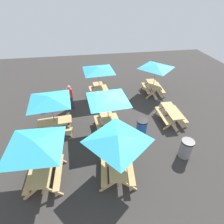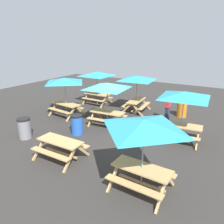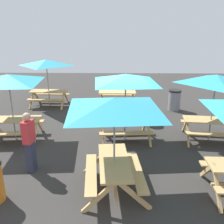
{
  "view_description": "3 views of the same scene",
  "coord_description": "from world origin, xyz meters",
  "px_view_note": "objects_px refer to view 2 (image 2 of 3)",
  "views": [
    {
      "loc": [
        -7.81,
        1.21,
        6.7
      ],
      "look_at": [
        0.12,
        -0.06,
        0.9
      ],
      "focal_mm": 28.0,
      "sensor_mm": 36.0,
      "label": 1
    },
    {
      "loc": [
        5.48,
        -9.08,
        4.43
      ],
      "look_at": [
        0.12,
        -0.06,
        0.9
      ],
      "focal_mm": 35.0,
      "sensor_mm": 36.0,
      "label": 2
    },
    {
      "loc": [
        -0.04,
        8.3,
        3.71
      ],
      "look_at": [
        0.12,
        -0.06,
        0.9
      ],
      "focal_mm": 40.0,
      "sensor_mm": 36.0,
      "label": 3
    }
  ],
  "objects_px": {
    "picnic_table_6": "(107,89)",
    "trash_bin_gray": "(25,128)",
    "picnic_table_0": "(137,81)",
    "picnic_table_4": "(65,83)",
    "person_standing": "(168,107)",
    "picnic_table_2": "(60,145)",
    "picnic_table_3": "(184,98)",
    "trash_bin_blue": "(77,124)",
    "trash_bin_orange": "(182,109)",
    "picnic_table_1": "(144,130)",
    "picnic_table_5": "(97,76)"
  },
  "relations": [
    {
      "from": "trash_bin_blue",
      "to": "person_standing",
      "type": "height_order",
      "value": "person_standing"
    },
    {
      "from": "picnic_table_0",
      "to": "picnic_table_2",
      "type": "xyz_separation_m",
      "value": [
        -0.08,
        -6.74,
        -1.43
      ]
    },
    {
      "from": "picnic_table_4",
      "to": "person_standing",
      "type": "bearing_deg",
      "value": 27.16
    },
    {
      "from": "picnic_table_2",
      "to": "picnic_table_4",
      "type": "distance_m",
      "value": 5.22
    },
    {
      "from": "picnic_table_0",
      "to": "trash_bin_gray",
      "type": "distance_m",
      "value": 7.0
    },
    {
      "from": "picnic_table_2",
      "to": "picnic_table_6",
      "type": "xyz_separation_m",
      "value": [
        -0.27,
        3.84,
        1.43
      ]
    },
    {
      "from": "picnic_table_3",
      "to": "picnic_table_4",
      "type": "xyz_separation_m",
      "value": [
        -6.77,
        -0.07,
        0.0
      ]
    },
    {
      "from": "picnic_table_4",
      "to": "person_standing",
      "type": "xyz_separation_m",
      "value": [
        5.53,
        2.08,
        -1.1
      ]
    },
    {
      "from": "picnic_table_3",
      "to": "trash_bin_gray",
      "type": "distance_m",
      "value": 7.32
    },
    {
      "from": "trash_bin_orange",
      "to": "trash_bin_gray",
      "type": "relative_size",
      "value": 1.0
    },
    {
      "from": "picnic_table_3",
      "to": "picnic_table_5",
      "type": "bearing_deg",
      "value": 151.38
    },
    {
      "from": "picnic_table_2",
      "to": "person_standing",
      "type": "height_order",
      "value": "person_standing"
    },
    {
      "from": "picnic_table_6",
      "to": "trash_bin_blue",
      "type": "bearing_deg",
      "value": -115.64
    },
    {
      "from": "picnic_table_3",
      "to": "trash_bin_orange",
      "type": "bearing_deg",
      "value": 98.22
    },
    {
      "from": "picnic_table_0",
      "to": "picnic_table_4",
      "type": "distance_m",
      "value": 4.34
    },
    {
      "from": "picnic_table_6",
      "to": "trash_bin_orange",
      "type": "distance_m",
      "value": 4.83
    },
    {
      "from": "picnic_table_3",
      "to": "trash_bin_blue",
      "type": "xyz_separation_m",
      "value": [
        -4.5,
        -1.84,
        -1.49
      ]
    },
    {
      "from": "picnic_table_3",
      "to": "picnic_table_4",
      "type": "bearing_deg",
      "value": 175.97
    },
    {
      "from": "picnic_table_1",
      "to": "trash_bin_orange",
      "type": "xyz_separation_m",
      "value": [
        -0.6,
        7.36,
        -1.49
      ]
    },
    {
      "from": "picnic_table_5",
      "to": "trash_bin_blue",
      "type": "relative_size",
      "value": 2.88
    },
    {
      "from": "trash_bin_gray",
      "to": "person_standing",
      "type": "bearing_deg",
      "value": 47.25
    },
    {
      "from": "picnic_table_6",
      "to": "trash_bin_blue",
      "type": "height_order",
      "value": "picnic_table_6"
    },
    {
      "from": "picnic_table_6",
      "to": "trash_bin_orange",
      "type": "height_order",
      "value": "picnic_table_6"
    },
    {
      "from": "picnic_table_6",
      "to": "trash_bin_gray",
      "type": "relative_size",
      "value": 2.88
    },
    {
      "from": "picnic_table_1",
      "to": "picnic_table_3",
      "type": "relative_size",
      "value": 0.83
    },
    {
      "from": "person_standing",
      "to": "picnic_table_2",
      "type": "bearing_deg",
      "value": -14.29
    },
    {
      "from": "trash_bin_orange",
      "to": "picnic_table_6",
      "type": "bearing_deg",
      "value": -132.34
    },
    {
      "from": "picnic_table_1",
      "to": "trash_bin_blue",
      "type": "distance_m",
      "value": 5.12
    },
    {
      "from": "picnic_table_4",
      "to": "picnic_table_6",
      "type": "height_order",
      "value": "same"
    },
    {
      "from": "picnic_table_3",
      "to": "person_standing",
      "type": "relative_size",
      "value": 1.69
    },
    {
      "from": "picnic_table_1",
      "to": "picnic_table_3",
      "type": "bearing_deg",
      "value": 90.2
    },
    {
      "from": "person_standing",
      "to": "picnic_table_5",
      "type": "bearing_deg",
      "value": -92.63
    },
    {
      "from": "picnic_table_6",
      "to": "trash_bin_orange",
      "type": "bearing_deg",
      "value": 42.99
    },
    {
      "from": "picnic_table_3",
      "to": "trash_bin_orange",
      "type": "relative_size",
      "value": 2.88
    },
    {
      "from": "picnic_table_0",
      "to": "trash_bin_orange",
      "type": "distance_m",
      "value": 3.17
    },
    {
      "from": "picnic_table_1",
      "to": "trash_bin_orange",
      "type": "distance_m",
      "value": 7.54
    },
    {
      "from": "picnic_table_0",
      "to": "trash_bin_blue",
      "type": "xyz_separation_m",
      "value": [
        -1.01,
        -4.63,
        -1.49
      ]
    },
    {
      "from": "picnic_table_6",
      "to": "trash_bin_gray",
      "type": "height_order",
      "value": "picnic_table_6"
    },
    {
      "from": "picnic_table_5",
      "to": "person_standing",
      "type": "bearing_deg",
      "value": -7.97
    },
    {
      "from": "person_standing",
      "to": "trash_bin_orange",
      "type": "bearing_deg",
      "value": 166.1
    },
    {
      "from": "trash_bin_orange",
      "to": "picnic_table_2",
      "type": "bearing_deg",
      "value": -111.33
    },
    {
      "from": "picnic_table_2",
      "to": "trash_bin_gray",
      "type": "relative_size",
      "value": 1.84
    },
    {
      "from": "picnic_table_1",
      "to": "picnic_table_3",
      "type": "distance_m",
      "value": 4.08
    },
    {
      "from": "picnic_table_4",
      "to": "picnic_table_5",
      "type": "distance_m",
      "value": 3.0
    },
    {
      "from": "picnic_table_4",
      "to": "trash_bin_gray",
      "type": "relative_size",
      "value": 2.38
    },
    {
      "from": "picnic_table_2",
      "to": "trash_bin_blue",
      "type": "bearing_deg",
      "value": 113.9
    },
    {
      "from": "picnic_table_6",
      "to": "trash_bin_blue",
      "type": "xyz_separation_m",
      "value": [
        -0.66,
        -1.73,
        -1.49
      ]
    },
    {
      "from": "picnic_table_1",
      "to": "person_standing",
      "type": "height_order",
      "value": "picnic_table_1"
    },
    {
      "from": "trash_bin_gray",
      "to": "trash_bin_blue",
      "type": "bearing_deg",
      "value": 42.13
    },
    {
      "from": "picnic_table_0",
      "to": "picnic_table_5",
      "type": "xyz_separation_m",
      "value": [
        -3.07,
        0.13,
        0.0
      ]
    }
  ]
}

